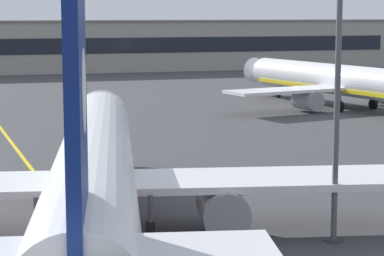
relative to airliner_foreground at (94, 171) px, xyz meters
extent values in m
cube|color=yellow|center=(-1.36, 19.79, -3.37)|extent=(8.29, 179.84, 0.01)
cylinder|color=white|center=(0.03, 0.14, 0.13)|extent=(10.72, 36.05, 3.80)
cone|color=white|center=(3.78, 19.08, 0.13)|extent=(4.05, 3.25, 3.61)
cube|color=red|center=(0.03, 0.14, -0.91)|extent=(10.08, 33.21, 0.44)
cube|color=black|center=(3.41, 17.21, 0.80)|extent=(3.01, 1.63, 0.60)
cube|color=white|center=(0.15, 0.73, -0.72)|extent=(32.32, 10.92, 0.36)
cylinder|color=gray|center=(6.03, -1.45, -1.94)|extent=(2.96, 3.98, 2.30)
cylinder|color=black|center=(6.39, 0.36, -1.94)|extent=(1.95, 0.56, 1.95)
cube|color=navy|center=(-3.04, -15.36, 4.68)|extent=(1.32, 4.79, 7.20)
cylinder|color=white|center=(-2.98, -15.06, 5.40)|extent=(0.90, 2.44, 2.40)
cube|color=white|center=(-3.16, -15.94, 0.99)|extent=(11.33, 4.88, 0.24)
cylinder|color=#4C4C51|center=(2.84, 14.37, -1.89)|extent=(0.24, 0.24, 1.60)
cylinder|color=black|center=(2.84, 14.37, -2.92)|extent=(0.57, 0.96, 0.90)
cylinder|color=#4C4C51|center=(-2.91, -1.31, -1.59)|extent=(0.24, 0.24, 1.60)
cylinder|color=black|center=(-2.91, -1.31, -2.72)|extent=(0.64, 1.35, 1.30)
cylinder|color=#4C4C51|center=(2.19, -2.32, -1.59)|extent=(0.24, 0.24, 1.60)
cylinder|color=black|center=(2.19, -2.32, -2.72)|extent=(0.64, 1.35, 1.30)
cylinder|color=white|center=(36.44, 44.00, -0.13)|extent=(10.52, 33.36, 3.52)
cone|color=white|center=(32.65, 61.48, -0.13)|extent=(3.78, 3.06, 3.35)
cube|color=gold|center=(36.44, 44.00, -1.09)|extent=(9.89, 30.73, 0.41)
cube|color=black|center=(33.02, 59.76, 0.49)|extent=(2.80, 1.56, 0.56)
cube|color=white|center=(36.33, 44.55, -0.92)|extent=(29.93, 10.64, 0.33)
cylinder|color=gray|center=(30.91, 42.42, -2.04)|extent=(2.79, 3.71, 2.13)
cylinder|color=black|center=(30.54, 44.10, -2.04)|extent=(1.81, 0.55, 1.81)
cylinder|color=black|center=(41.77, 46.53, -2.04)|extent=(1.81, 0.55, 1.81)
cylinder|color=#4C4C51|center=(33.59, 57.14, -2.00)|extent=(0.22, 0.22, 1.48)
cylinder|color=black|center=(33.59, 57.14, -2.95)|extent=(0.54, 0.89, 0.83)
cylinder|color=#4C4C51|center=(34.48, 41.68, -1.72)|extent=(0.22, 0.22, 1.48)
cylinder|color=black|center=(34.48, 41.68, -2.77)|extent=(0.62, 1.26, 1.20)
cylinder|color=#4C4C51|center=(39.19, 42.70, -1.72)|extent=(0.22, 0.22, 1.48)
cylinder|color=black|center=(39.19, 42.70, -2.77)|extent=(0.62, 1.26, 1.20)
cylinder|color=#515156|center=(10.96, -3.59, 3.50)|extent=(0.28, 0.28, 13.75)
cylinder|color=#333338|center=(10.96, -3.59, -3.32)|extent=(0.90, 0.90, 0.10)
cube|color=#9E998E|center=(2.20, 110.95, 1.18)|extent=(153.11, 12.00, 9.10)
cube|color=black|center=(2.20, 104.90, 1.58)|extent=(146.98, 0.12, 2.80)
cube|color=slate|center=(2.20, 110.95, 5.93)|extent=(153.51, 12.40, 0.40)
camera|label=1|loc=(-6.24, -37.19, 7.58)|focal=74.35mm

